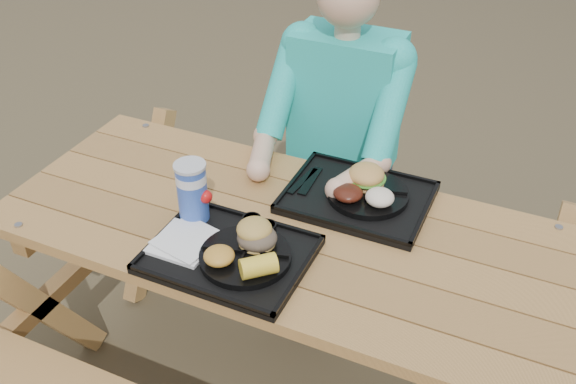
% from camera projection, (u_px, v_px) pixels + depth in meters
% --- Properties ---
extents(picnic_table, '(1.80, 1.49, 0.75)m').
position_uv_depth(picnic_table, '(288.00, 314.00, 2.16)').
color(picnic_table, '#999999').
rests_on(picnic_table, ground).
extents(tray_near, '(0.45, 0.35, 0.02)m').
position_uv_depth(tray_near, '(229.00, 255.00, 1.83)').
color(tray_near, black).
rests_on(tray_near, picnic_table).
extents(tray_far, '(0.45, 0.35, 0.02)m').
position_uv_depth(tray_far, '(357.00, 198.00, 2.05)').
color(tray_far, black).
rests_on(tray_far, picnic_table).
extents(plate_near, '(0.26, 0.26, 0.02)m').
position_uv_depth(plate_near, '(245.00, 256.00, 1.79)').
color(plate_near, black).
rests_on(plate_near, tray_near).
extents(plate_far, '(0.26, 0.26, 0.02)m').
position_uv_depth(plate_far, '(368.00, 194.00, 2.04)').
color(plate_far, black).
rests_on(plate_far, tray_far).
extents(napkin_stack, '(0.17, 0.17, 0.02)m').
position_uv_depth(napkin_stack, '(184.00, 241.00, 1.85)').
color(napkin_stack, white).
rests_on(napkin_stack, tray_near).
extents(soda_cup, '(0.09, 0.09, 0.18)m').
position_uv_depth(soda_cup, '(192.00, 193.00, 1.90)').
color(soda_cup, '#153AA3').
rests_on(soda_cup, tray_near).
extents(condiment_bbq, '(0.06, 0.06, 0.03)m').
position_uv_depth(condiment_bbq, '(252.00, 222.00, 1.91)').
color(condiment_bbq, black).
rests_on(condiment_bbq, tray_near).
extents(condiment_mustard, '(0.05, 0.05, 0.03)m').
position_uv_depth(condiment_mustard, '(268.00, 228.00, 1.88)').
color(condiment_mustard, yellow).
rests_on(condiment_mustard, tray_near).
extents(sandwich, '(0.11, 0.11, 0.11)m').
position_uv_depth(sandwich, '(257.00, 228.00, 1.79)').
color(sandwich, gold).
rests_on(sandwich, plate_near).
extents(mac_cheese, '(0.09, 0.09, 0.04)m').
position_uv_depth(mac_cheese, '(219.00, 256.00, 1.75)').
color(mac_cheese, gold).
rests_on(mac_cheese, plate_near).
extents(corn_cob, '(0.14, 0.14, 0.06)m').
position_uv_depth(corn_cob, '(259.00, 266.00, 1.70)').
color(corn_cob, yellow).
rests_on(corn_cob, plate_near).
extents(cutlery_far, '(0.04, 0.17, 0.01)m').
position_uv_depth(cutlery_far, '(310.00, 181.00, 2.11)').
color(cutlery_far, black).
rests_on(cutlery_far, tray_far).
extents(burger, '(0.12, 0.12, 0.11)m').
position_uv_depth(burger, '(367.00, 170.00, 2.03)').
color(burger, '#CE9449').
rests_on(burger, plate_far).
extents(baked_beans, '(0.09, 0.09, 0.04)m').
position_uv_depth(baked_beans, '(348.00, 193.00, 1.99)').
color(baked_beans, '#47180E').
rests_on(baked_beans, plate_far).
extents(potato_salad, '(0.09, 0.09, 0.05)m').
position_uv_depth(potato_salad, '(380.00, 197.00, 1.96)').
color(potato_salad, white).
rests_on(potato_salad, plate_far).
extents(diner, '(0.48, 0.84, 1.28)m').
position_uv_depth(diner, '(340.00, 157.00, 2.48)').
color(diner, '#198EB5').
rests_on(diner, ground).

